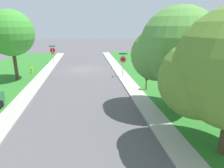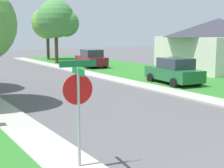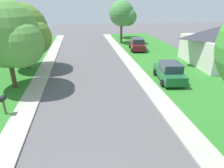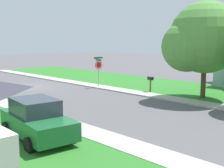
% 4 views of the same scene
% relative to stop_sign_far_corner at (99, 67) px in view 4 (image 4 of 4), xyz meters
% --- Properties ---
extents(ground_plane, '(120.00, 120.00, 0.00)m').
position_rel_stop_sign_far_corner_xyz_m(ground_plane, '(4.55, -4.68, -1.89)').
color(ground_plane, '#565456').
extents(sidewalk_east, '(1.40, 56.00, 0.10)m').
position_rel_stop_sign_far_corner_xyz_m(sidewalk_east, '(9.25, 7.32, -1.84)').
color(sidewalk_east, '#ADA89E').
rests_on(sidewalk_east, ground).
extents(sidewalk_west, '(1.40, 56.00, 0.10)m').
position_rel_stop_sign_far_corner_xyz_m(sidewalk_west, '(-0.15, 7.32, -1.84)').
color(sidewalk_west, '#ADA89E').
rests_on(sidewalk_west, ground).
extents(lawn_west, '(8.00, 56.00, 0.08)m').
position_rel_stop_sign_far_corner_xyz_m(lawn_west, '(-4.85, 7.32, -1.85)').
color(lawn_west, '#2D7528').
rests_on(lawn_west, ground).
extents(stop_sign_far_corner, '(0.91, 0.91, 2.77)m').
position_rel_stop_sign_far_corner_xyz_m(stop_sign_far_corner, '(0.00, 0.00, 0.00)').
color(stop_sign_far_corner, '#9E9EA3').
rests_on(stop_sign_far_corner, ground).
extents(car_green_far_down_street, '(2.44, 4.49, 1.76)m').
position_rel_stop_sign_far_corner_xyz_m(car_green_far_down_street, '(11.38, 8.73, -1.01)').
color(car_green_far_down_street, '#1E6033').
rests_on(car_green_far_down_street, ground).
extents(tree_across_left, '(5.48, 5.10, 6.99)m').
position_rel_stop_sign_far_corner_xyz_m(tree_across_left, '(-1.54, 9.10, 2.38)').
color(tree_across_left, '#4C3823').
rests_on(tree_across_left, ground).
extents(mailbox, '(0.27, 0.49, 1.31)m').
position_rel_stop_sign_far_corner_xyz_m(mailbox, '(-1.22, 4.96, -0.88)').
color(mailbox, brown).
rests_on(mailbox, ground).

